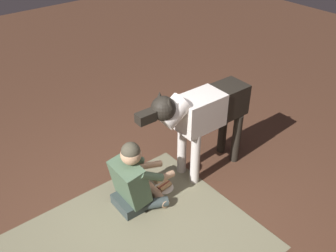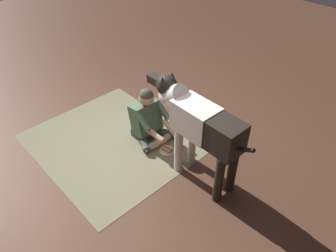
{
  "view_description": "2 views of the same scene",
  "coord_description": "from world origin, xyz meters",
  "views": [
    {
      "loc": [
        1.56,
        2.18,
        2.96
      ],
      "look_at": [
        -0.57,
        -0.44,
        0.7
      ],
      "focal_mm": 40.57,
      "sensor_mm": 36.0,
      "label": 1
    },
    {
      "loc": [
        -2.74,
        1.9,
        3.0
      ],
      "look_at": [
        -0.42,
        -0.31,
        0.44
      ],
      "focal_mm": 34.17,
      "sensor_mm": 36.0,
      "label": 2
    }
  ],
  "objects": [
    {
      "name": "large_dog",
      "position": [
        -0.94,
        -0.29,
        0.79
      ],
      "size": [
        1.59,
        0.36,
        1.2
      ],
      "color": "silver",
      "rests_on": "ground"
    },
    {
      "name": "ground_plane",
      "position": [
        0.0,
        0.0,
        0.0
      ],
      "size": [
        15.49,
        15.49,
        0.0
      ],
      "primitive_type": "plane",
      "color": "#4E3021"
    },
    {
      "name": "area_rug",
      "position": [
        0.27,
        0.15,
        0.0
      ],
      "size": [
        2.19,
        1.89,
        0.01
      ],
      "primitive_type": "cube",
      "color": "#757055",
      "rests_on": "ground"
    },
    {
      "name": "person_sitting_on_floor",
      "position": [
        -0.02,
        -0.31,
        0.33
      ],
      "size": [
        0.65,
        0.58,
        0.8
      ],
      "color": "#343E3D",
      "rests_on": "ground"
    },
    {
      "name": "hot_dog_on_plate",
      "position": [
        -0.4,
        -0.3,
        0.03
      ],
      "size": [
        0.21,
        0.21,
        0.06
      ],
      "color": "silver",
      "rests_on": "ground"
    }
  ]
}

